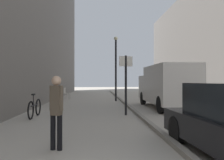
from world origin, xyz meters
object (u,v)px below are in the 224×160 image
(pedestrian_main_foreground, at_px, (56,107))
(bicycle_leaning, at_px, (35,108))
(delivery_van, at_px, (166,86))
(lamp_post, at_px, (116,64))
(cafe_chair_near_window, at_px, (66,93))
(cafe_chair_by_doorway, at_px, (55,97))
(street_sign_post, at_px, (126,80))

(pedestrian_main_foreground, bearing_deg, bicycle_leaning, 129.47)
(delivery_van, distance_m, bicycle_leaning, 6.90)
(lamp_post, relative_size, cafe_chair_near_window, 5.06)
(bicycle_leaning, bearing_deg, cafe_chair_by_doorway, 89.54)
(cafe_chair_near_window, bearing_deg, pedestrian_main_foreground, 13.02)
(cafe_chair_near_window, distance_m, cafe_chair_by_doorway, 4.87)
(pedestrian_main_foreground, height_order, cafe_chair_by_doorway, pedestrian_main_foreground)
(pedestrian_main_foreground, height_order, bicycle_leaning, pedestrian_main_foreground)
(lamp_post, xyz_separation_m, bicycle_leaning, (-3.89, -7.17, -2.34))
(cafe_chair_near_window, height_order, cafe_chair_by_doorway, same)
(delivery_van, bearing_deg, lamp_post, 117.48)
(pedestrian_main_foreground, relative_size, bicycle_leaning, 0.91)
(street_sign_post, height_order, cafe_chair_near_window, street_sign_post)
(street_sign_post, height_order, cafe_chair_by_doorway, street_sign_post)
(cafe_chair_near_window, bearing_deg, lamp_post, 70.54)
(delivery_van, bearing_deg, pedestrian_main_foreground, -123.57)
(bicycle_leaning, bearing_deg, pedestrian_main_foreground, -68.83)
(lamp_post, relative_size, cafe_chair_by_doorway, 5.06)
(lamp_post, xyz_separation_m, cafe_chair_near_window, (-3.89, 1.84, -2.18))
(cafe_chair_by_doorway, bearing_deg, lamp_post, 11.66)
(bicycle_leaning, height_order, cafe_chair_near_window, bicycle_leaning)
(pedestrian_main_foreground, bearing_deg, lamp_post, 97.89)
(delivery_van, height_order, street_sign_post, street_sign_post)
(street_sign_post, xyz_separation_m, cafe_chair_near_window, (-3.79, 8.61, -1.00))
(delivery_van, relative_size, lamp_post, 1.15)
(bicycle_leaning, bearing_deg, cafe_chair_near_window, 90.37)
(delivery_van, distance_m, lamp_post, 5.28)
(lamp_post, bearing_deg, delivery_van, -61.83)
(pedestrian_main_foreground, height_order, delivery_van, delivery_van)
(cafe_chair_by_doorway, bearing_deg, pedestrian_main_foreground, -105.96)
(cafe_chair_near_window, bearing_deg, cafe_chair_by_doorway, 6.60)
(delivery_van, relative_size, cafe_chair_near_window, 5.80)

